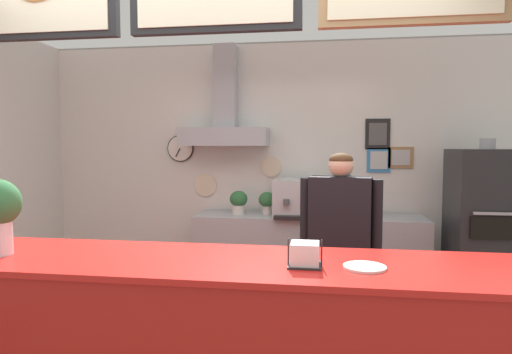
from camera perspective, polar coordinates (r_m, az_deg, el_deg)
name	(u,v)px	position (r m, az deg, el deg)	size (l,w,h in m)	color
back_wall_assembly	(268,158)	(4.90, 1.59, 2.48)	(5.31, 2.90, 2.84)	gray
back_prep_counter	(309,259)	(4.83, 6.78, -10.43)	(2.40, 0.57, 0.92)	#A3A5AD
pizza_oven	(484,235)	(4.73, 27.30, -6.68)	(0.62, 0.66, 1.73)	#232326
shop_worker	(340,252)	(3.45, 10.72, -9.48)	(0.61, 0.29, 1.61)	#232328
espresso_machine	(297,198)	(4.69, 5.34, -2.66)	(0.49, 0.56, 0.39)	#B7BABF
potted_oregano	(332,205)	(4.75, 9.74, -3.51)	(0.14, 0.14, 0.20)	#9E563D
potted_rosemary	(267,201)	(4.75, 1.43, -3.11)	(0.18, 0.18, 0.24)	beige
potted_basil	(374,205)	(4.71, 14.96, -3.52)	(0.17, 0.17, 0.22)	#9E563D
potted_sage	(239,201)	(4.79, -2.25, -3.11)	(0.19, 0.19, 0.25)	beige
napkin_holder	(305,255)	(2.15, 6.30, -9.95)	(0.16, 0.16, 0.13)	#262628
condiment_plate	(365,267)	(2.17, 13.79, -11.18)	(0.20, 0.20, 0.01)	white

